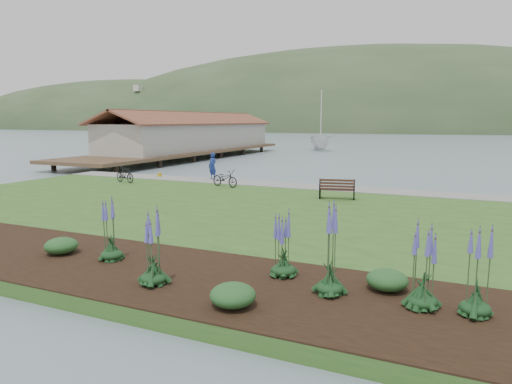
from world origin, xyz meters
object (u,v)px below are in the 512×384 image
at_px(person, 212,164).
at_px(sailboat, 320,150).
at_px(park_bench, 337,189).
at_px(bicycle_a, 225,178).

height_order(person, sailboat, sailboat).
bearing_deg(park_bench, sailboat, 95.09).
xyz_separation_m(person, bicycle_a, (2.37, -2.65, -0.56)).
height_order(park_bench, person, person).
height_order(person, bicycle_a, person).
relative_size(person, sailboat, 0.08).
distance_m(park_bench, person, 10.56).
bearing_deg(bicycle_a, sailboat, 24.14).
distance_m(park_bench, bicycle_a, 7.46).
relative_size(park_bench, sailboat, 0.07).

